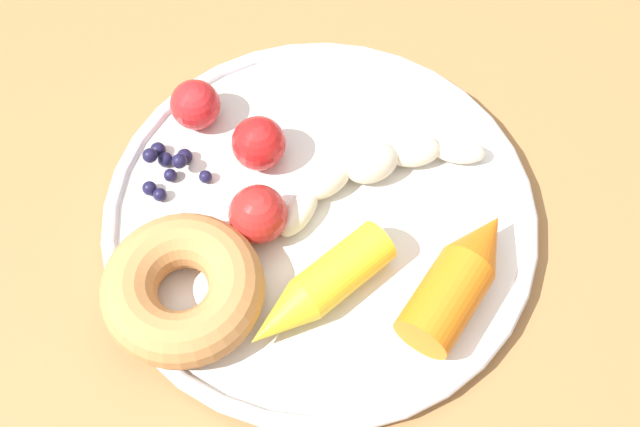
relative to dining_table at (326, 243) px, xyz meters
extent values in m
plane|color=gray|center=(0.00, 0.00, -0.64)|extent=(6.00, 6.00, 0.00)
cube|color=#9C6C3E|center=(0.00, 0.00, 0.07)|extent=(1.20, 0.81, 0.03)
cylinder|color=silver|center=(-0.02, 0.01, 0.09)|extent=(0.31, 0.31, 0.01)
torus|color=silver|center=(-0.02, 0.01, 0.10)|extent=(0.32, 0.32, 0.01)
ellipsoid|color=beige|center=(-0.01, -0.10, 0.11)|extent=(0.04, 0.05, 0.02)
ellipsoid|color=beige|center=(0.00, -0.07, 0.11)|extent=(0.03, 0.05, 0.02)
ellipsoid|color=beige|center=(0.00, -0.03, 0.11)|extent=(0.03, 0.04, 0.03)
ellipsoid|color=beige|center=(0.00, 0.00, 0.11)|extent=(0.04, 0.05, 0.02)
ellipsoid|color=beige|center=(-0.02, 0.03, 0.11)|extent=(0.04, 0.05, 0.02)
cylinder|color=orange|center=(-0.12, -0.04, 0.12)|extent=(0.07, 0.08, 0.04)
cone|color=orange|center=(-0.09, -0.08, 0.12)|extent=(0.06, 0.06, 0.04)
cylinder|color=yellow|center=(-0.07, 0.02, 0.11)|extent=(0.05, 0.08, 0.03)
cone|color=yellow|center=(-0.09, 0.07, 0.11)|extent=(0.05, 0.05, 0.03)
torus|color=#BF7F47|center=(-0.05, 0.12, 0.12)|extent=(0.15, 0.15, 0.04)
sphere|color=#191638|center=(0.04, 0.08, 0.10)|extent=(0.01, 0.01, 0.01)
sphere|color=#191638|center=(0.05, 0.11, 0.10)|extent=(0.01, 0.01, 0.01)
sphere|color=#191638|center=(0.06, 0.11, 0.10)|extent=(0.01, 0.01, 0.01)
sphere|color=#191638|center=(0.03, 0.12, 0.10)|extent=(0.01, 0.01, 0.01)
sphere|color=#191638|center=(0.04, 0.13, 0.10)|extent=(0.01, 0.01, 0.01)
sphere|color=#191638|center=(0.06, 0.09, 0.10)|extent=(0.01, 0.01, 0.01)
sphere|color=#191638|center=(0.07, 0.11, 0.10)|extent=(0.01, 0.01, 0.01)
sphere|color=#191638|center=(0.06, 0.12, 0.11)|extent=(0.01, 0.01, 0.01)
sphere|color=#191638|center=(0.05, 0.10, 0.11)|extent=(0.01, 0.01, 0.01)
sphere|color=red|center=(-0.02, 0.06, 0.12)|extent=(0.04, 0.04, 0.04)
sphere|color=red|center=(0.04, 0.04, 0.12)|extent=(0.04, 0.04, 0.04)
sphere|color=red|center=(0.09, 0.07, 0.12)|extent=(0.04, 0.04, 0.04)
camera|label=1|loc=(-0.27, 0.11, 0.60)|focal=42.88mm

